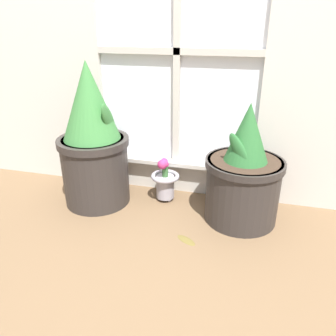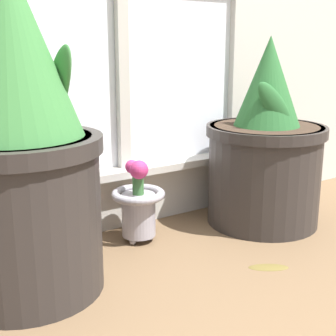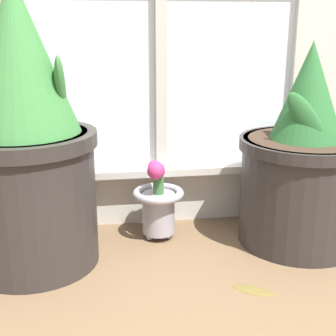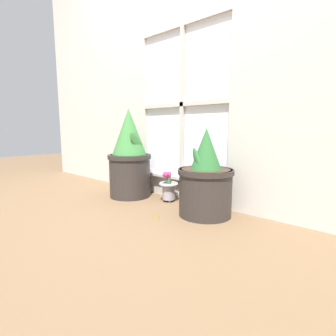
# 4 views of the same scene
# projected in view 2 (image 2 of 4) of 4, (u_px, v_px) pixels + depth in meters

# --- Properties ---
(ground_plane) EXTENTS (10.00, 10.00, 0.00)m
(ground_plane) POSITION_uv_depth(u_px,v_px,m) (227.00, 289.00, 1.16)
(ground_plane) COLOR brown
(potted_plant_left) EXTENTS (0.39, 0.39, 0.79)m
(potted_plant_left) POSITION_uv_depth(u_px,v_px,m) (19.00, 147.00, 1.07)
(potted_plant_left) COLOR #2D2826
(potted_plant_left) RESTS_ON ground_plane
(potted_plant_right) EXTENTS (0.39, 0.39, 0.62)m
(potted_plant_right) POSITION_uv_depth(u_px,v_px,m) (265.00, 152.00, 1.55)
(potted_plant_right) COLOR #2D2826
(potted_plant_right) RESTS_ON ground_plane
(flower_vase) EXTENTS (0.16, 0.16, 0.26)m
(flower_vase) POSITION_uv_depth(u_px,v_px,m) (138.00, 203.00, 1.42)
(flower_vase) COLOR #99939E
(flower_vase) RESTS_ON ground_plane
(fallen_leaf) EXTENTS (0.12, 0.10, 0.01)m
(fallen_leaf) POSITION_uv_depth(u_px,v_px,m) (269.00, 266.00, 1.27)
(fallen_leaf) COLOR brown
(fallen_leaf) RESTS_ON ground_plane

